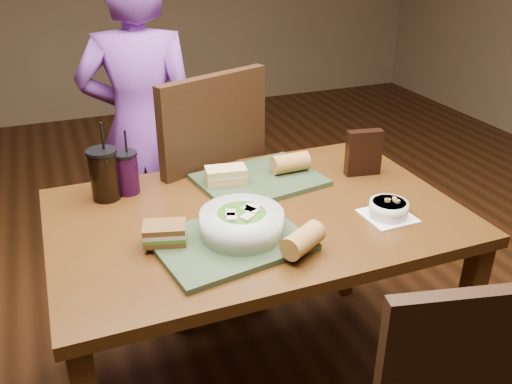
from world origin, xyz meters
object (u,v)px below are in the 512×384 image
Objects in this scene: chair_far at (208,185)px; diner at (143,130)px; cup_cola at (104,174)px; baguette_near at (303,240)px; chip_bag at (364,153)px; tray_far at (259,180)px; sandwich_far at (226,175)px; baguette_far at (290,163)px; soup_bowl at (389,209)px; tray_near at (230,242)px; sandwich_near at (165,233)px; salad_bowl at (242,221)px; cup_berry at (127,172)px; dining_table at (256,235)px.

chair_far is 0.74× the size of diner.
diner is 0.69m from cup_cola.
cup_cola is at bearing 129.19° from baguette_near.
chair_far is 0.66m from chip_bag.
diner is at bearing 111.61° from tray_far.
baguette_far reaches higher than sandwich_far.
chip_bag is (0.67, -0.79, 0.09)m from diner.
soup_bowl is 0.94m from cup_cola.
baguette_near is at bearing -37.69° from tray_near.
chip_bag is at bearing -9.09° from sandwich_far.
tray_near is 0.19m from sandwich_near.
chip_bag reaches higher than sandwich_near.
tray_near is (-0.14, -0.68, 0.15)m from chair_far.
sandwich_far is (0.29, 0.31, -0.00)m from sandwich_near.
baguette_far reaches higher than tray_far.
cup_cola is (-0.81, 0.46, 0.06)m from soup_bowl.
baguette_near is at bearing 114.59° from diner.
salad_bowl is 0.64m from chip_bag.
tray_near is at bearing -17.46° from sandwich_near.
sandwich_near is 0.40m from cup_cola.
cup_cola reaches higher than tray_near.
baguette_far reaches higher than tray_near.
baguette_near is 0.58× the size of cup_berry.
tray_far is at bearing -7.98° from cup_cola.
soup_bowl is 1.12× the size of baguette_far.
salad_bowl is 0.90× the size of cup_cola.
soup_bowl is 0.90× the size of chip_bag.
dining_table is 1.18× the size of chair_far.
soup_bowl is at bearing -53.43° from tray_far.
tray_far is 0.50m from baguette_near.
dining_table is 4.77× the size of cup_cola.
cup_berry is at bearing 178.67° from chip_bag.
baguette_near is 0.49× the size of cup_cola.
chair_far is 7.34× the size of sandwich_far.
chip_bag is at bearing 42.94° from baguette_near.
tray_far is 2.80× the size of sandwich_far.
diner is at bearing 94.87° from salad_bowl.
salad_bowl is 0.36m from sandwich_far.
salad_bowl is 0.19m from baguette_near.
tray_near is 1.54× the size of cup_cola.
cup_cola is at bearing 128.69° from salad_bowl.
diner reaches higher than baguette_near.
diner reaches higher than tray_near.
dining_table is at bearing 18.07° from sandwich_near.
tray_far is (0.24, 0.36, 0.00)m from tray_near.
cup_cola is at bearing -149.74° from chair_far.
baguette_near is 0.79× the size of chip_bag.
cup_cola reaches higher than chip_bag.
cup_cola is 1.18× the size of cup_berry.
cup_cola reaches higher than cup_berry.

